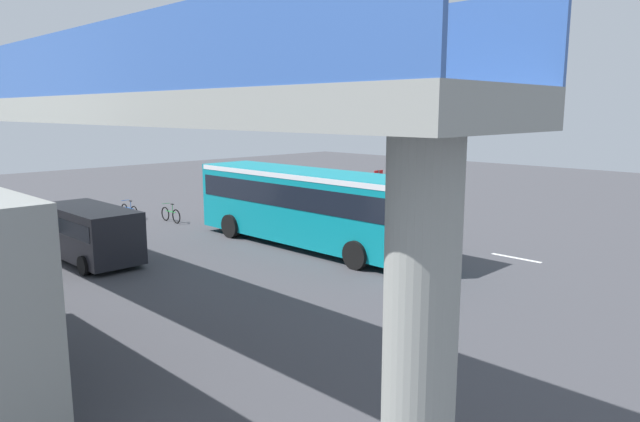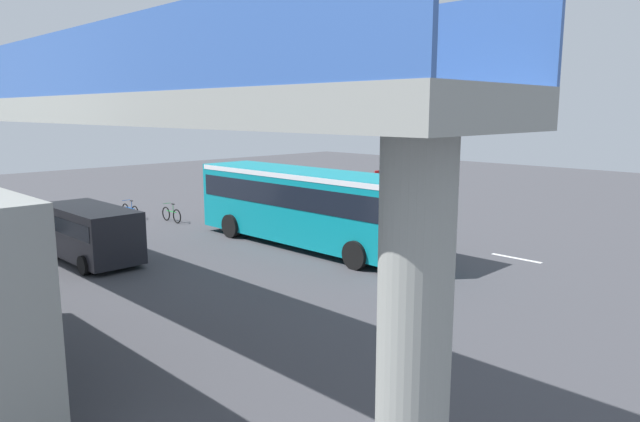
% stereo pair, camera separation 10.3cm
% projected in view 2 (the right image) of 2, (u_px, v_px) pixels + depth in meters
% --- Properties ---
extents(ground, '(80.00, 80.00, 0.00)m').
position_uv_depth(ground, '(343.00, 246.00, 23.81)').
color(ground, '#424247').
extents(city_bus, '(11.54, 2.85, 3.15)m').
position_uv_depth(city_bus, '(309.00, 202.00, 23.53)').
color(city_bus, '#0C8493').
rests_on(city_bus, ground).
extents(parked_van, '(4.80, 2.17, 2.05)m').
position_uv_depth(parked_van, '(91.00, 230.00, 21.28)').
color(parked_van, black).
rests_on(parked_van, ground).
extents(bicycle_blue, '(1.77, 0.44, 0.96)m').
position_uv_depth(bicycle_blue, '(130.00, 211.00, 30.05)').
color(bicycle_blue, black).
rests_on(bicycle_blue, ground).
extents(bicycle_green, '(1.77, 0.44, 0.96)m').
position_uv_depth(bicycle_green, '(171.00, 215.00, 29.01)').
color(bicycle_green, black).
rests_on(bicycle_green, ground).
extents(pedestrian, '(0.38, 0.38, 1.79)m').
position_uv_depth(pedestrian, '(283.00, 206.00, 28.52)').
color(pedestrian, '#2D2D38').
rests_on(pedestrian, ground).
extents(traffic_sign, '(0.08, 0.60, 2.80)m').
position_uv_depth(traffic_sign, '(379.00, 189.00, 27.11)').
color(traffic_sign, slate).
rests_on(traffic_sign, ground).
extents(lane_dash_leftmost, '(2.00, 0.20, 0.01)m').
position_uv_depth(lane_dash_leftmost, '(516.00, 258.00, 21.92)').
color(lane_dash_leftmost, silver).
rests_on(lane_dash_leftmost, ground).
extents(lane_dash_left, '(2.00, 0.20, 0.01)m').
position_uv_depth(lane_dash_left, '(429.00, 242.00, 24.70)').
color(lane_dash_left, silver).
rests_on(lane_dash_left, ground).
extents(lane_dash_centre, '(2.00, 0.20, 0.01)m').
position_uv_depth(lane_dash_centre, '(359.00, 228.00, 27.49)').
color(lane_dash_centre, silver).
rests_on(lane_dash_centre, ground).
extents(lane_dash_right, '(2.00, 0.20, 0.01)m').
position_uv_depth(lane_dash_right, '(302.00, 217.00, 30.27)').
color(lane_dash_right, silver).
rests_on(lane_dash_right, ground).
extents(pedestrian_overpass, '(25.86, 2.60, 6.93)m').
position_uv_depth(pedestrian_overpass, '(37.00, 128.00, 14.78)').
color(pedestrian_overpass, gray).
rests_on(pedestrian_overpass, ground).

